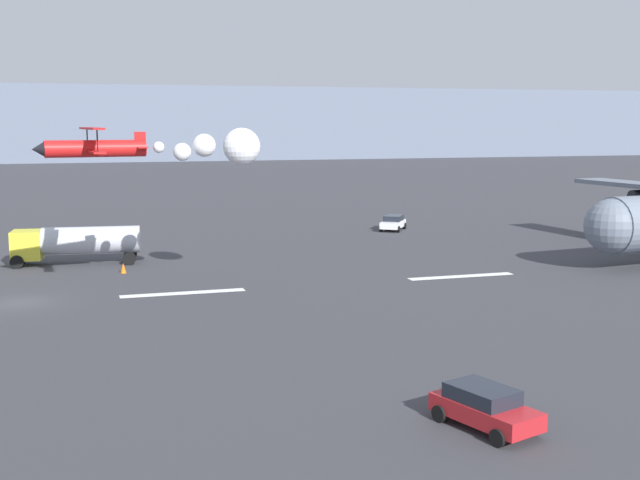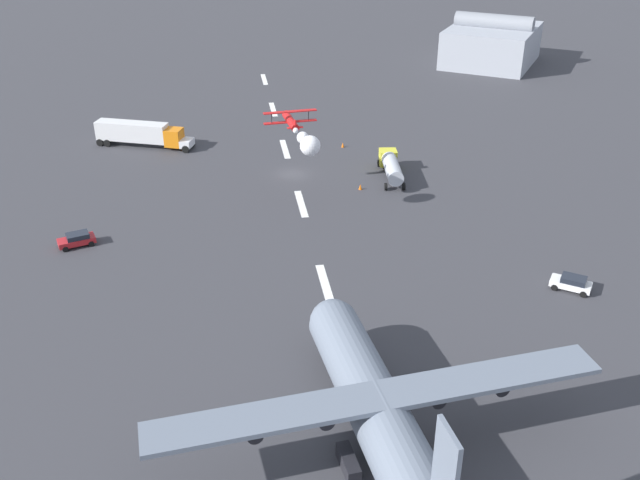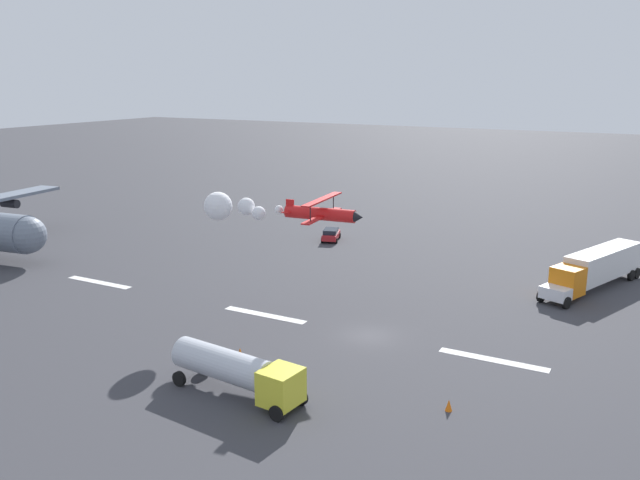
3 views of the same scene
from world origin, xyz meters
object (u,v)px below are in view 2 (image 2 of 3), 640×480
object	(u,v)px
traffic_cone_near	(343,145)
semi_truck_orange	(141,133)
followme_car_yellow	(77,239)
traffic_cone_far	(360,187)
fuel_tanker_truck	(391,166)
cargo_transport_plane	(375,404)
airport_staff_sedan	(572,283)
stunt_biplane_red	(302,136)

from	to	relation	value
traffic_cone_near	semi_truck_orange	bearing A→B (deg)	-99.34
followme_car_yellow	traffic_cone_far	world-z (taller)	followme_car_yellow
semi_truck_orange	fuel_tanker_truck	size ratio (longest dim) A/B	1.55
fuel_tanker_truck	traffic_cone_far	distance (m)	6.13
cargo_transport_plane	traffic_cone_near	distance (m)	62.36
followme_car_yellow	semi_truck_orange	bearing A→B (deg)	170.90
cargo_transport_plane	followme_car_yellow	xyz separation A→B (m)	(-35.11, -26.72, -2.71)
cargo_transport_plane	semi_truck_orange	xyz separation A→B (m)	(-66.67, -21.67, -1.38)
traffic_cone_near	traffic_cone_far	world-z (taller)	same
cargo_transport_plane	semi_truck_orange	bearing A→B (deg)	-161.99
fuel_tanker_truck	cargo_transport_plane	bearing A→B (deg)	-15.10
fuel_tanker_truck	airport_staff_sedan	world-z (taller)	fuel_tanker_truck
traffic_cone_far	cargo_transport_plane	bearing A→B (deg)	-10.25
semi_truck_orange	fuel_tanker_truck	distance (m)	39.11
cargo_transport_plane	semi_truck_orange	world-z (taller)	cargo_transport_plane
cargo_transport_plane	fuel_tanker_truck	xyz separation A→B (m)	(-49.01, 13.22, -1.77)
stunt_biplane_red	followme_car_yellow	xyz separation A→B (m)	(6.59, -26.79, -8.56)
airport_staff_sedan	traffic_cone_far	xyz separation A→B (m)	(-27.78, -16.30, -0.44)
fuel_tanker_truck	airport_staff_sedan	size ratio (longest dim) A/B	2.26
cargo_transport_plane	airport_staff_sedan	world-z (taller)	cargo_transport_plane
stunt_biplane_red	cargo_transport_plane	bearing A→B (deg)	-0.10
semi_truck_orange	traffic_cone_far	xyz separation A→B (m)	(20.98, 29.93, -1.76)
fuel_tanker_truck	followme_car_yellow	world-z (taller)	fuel_tanker_truck
cargo_transport_plane	fuel_tanker_truck	size ratio (longest dim) A/B	3.44
followme_car_yellow	airport_staff_sedan	size ratio (longest dim) A/B	1.02
fuel_tanker_truck	traffic_cone_far	xyz separation A→B (m)	(3.32, -4.96, -1.37)
semi_truck_orange	traffic_cone_far	size ratio (longest dim) A/B	20.12
cargo_transport_plane	semi_truck_orange	size ratio (longest dim) A/B	2.23
followme_car_yellow	traffic_cone_near	xyz separation A→B (m)	(-26.55, 35.48, -0.44)
stunt_biplane_red	followme_car_yellow	bearing A→B (deg)	-76.18
semi_truck_orange	airport_staff_sedan	size ratio (longest dim) A/B	3.49
cargo_transport_plane	fuel_tanker_truck	world-z (taller)	cargo_transport_plane
airport_staff_sedan	traffic_cone_near	world-z (taller)	airport_staff_sedan
cargo_transport_plane	traffic_cone_near	size ratio (longest dim) A/B	44.83
traffic_cone_near	traffic_cone_far	xyz separation A→B (m)	(15.98, -0.50, 0.00)
traffic_cone_near	traffic_cone_far	distance (m)	15.98
followme_car_yellow	airport_staff_sedan	xyz separation A→B (m)	(17.20, 51.28, -0.00)
semi_truck_orange	fuel_tanker_truck	world-z (taller)	semi_truck_orange
stunt_biplane_red	traffic_cone_near	size ratio (longest dim) A/B	18.81
traffic_cone_far	airport_staff_sedan	bearing A→B (deg)	30.40
traffic_cone_far	stunt_biplane_red	bearing A→B (deg)	-64.04
followme_car_yellow	airport_staff_sedan	bearing A→B (deg)	71.45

